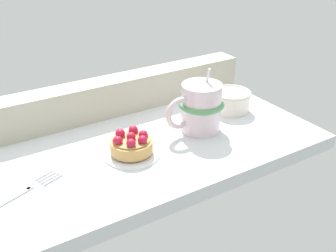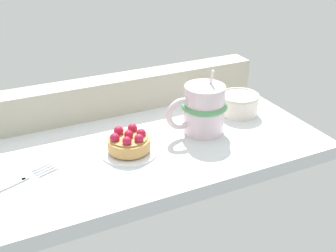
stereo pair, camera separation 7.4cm
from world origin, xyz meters
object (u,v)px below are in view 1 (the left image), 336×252
(dessert_plate, at_px, (132,153))
(sugar_bowl, at_px, (231,100))
(raspberry_tart, at_px, (131,143))
(coffee_mug, at_px, (200,107))
(dessert_fork, at_px, (17,195))

(dessert_plate, xyz_separation_m, sugar_bowl, (0.27, 0.05, 0.02))
(raspberry_tart, relative_size, sugar_bowl, 0.89)
(coffee_mug, xyz_separation_m, dessert_fork, (-0.36, -0.03, -0.05))
(dessert_plate, bearing_deg, coffee_mug, 4.91)
(coffee_mug, height_order, sugar_bowl, coffee_mug)
(raspberry_tart, height_order, dessert_fork, raspberry_tart)
(dessert_fork, bearing_deg, dessert_plate, 4.34)
(sugar_bowl, bearing_deg, dessert_fork, -171.91)
(raspberry_tart, bearing_deg, dessert_plate, -83.18)
(raspberry_tart, bearing_deg, sugar_bowl, 10.85)
(raspberry_tart, height_order, coffee_mug, coffee_mug)
(coffee_mug, relative_size, sugar_bowl, 1.49)
(raspberry_tart, relative_size, dessert_fork, 0.49)
(dessert_plate, distance_m, raspberry_tart, 0.02)
(dessert_plate, height_order, coffee_mug, coffee_mug)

